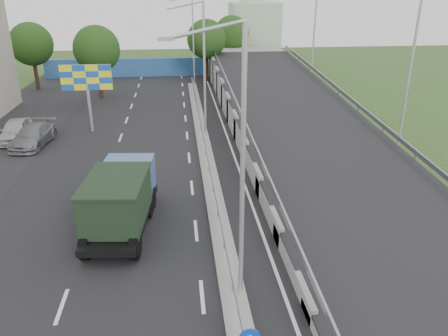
{
  "coord_description": "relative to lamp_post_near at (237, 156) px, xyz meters",
  "views": [
    {
      "loc": [
        -1.83,
        -7.74,
        11.14
      ],
      "look_at": [
        0.48,
        13.66,
        2.2
      ],
      "focal_mm": 35.0,
      "sensor_mm": 36.0,
      "label": 1
    }
  ],
  "objects": [
    {
      "name": "road_surface",
      "position": [
        -3.11,
        14.0,
        -5.81
      ],
      "size": [
        26.0,
        90.0,
        0.04
      ],
      "primitive_type": "cube",
      "color": "black",
      "rests_on": "ground"
    },
    {
      "name": "median",
      "position": [
        -0.11,
        18.0,
        -5.71
      ],
      "size": [
        1.0,
        44.0,
        0.2
      ],
      "primitive_type": "cube",
      "color": "gray",
      "rests_on": "ground"
    },
    {
      "name": "overpass_ramp",
      "position": [
        7.39,
        18.0,
        -4.06
      ],
      "size": [
        10.0,
        50.0,
        3.5
      ],
      "color": "gray",
      "rests_on": "ground"
    },
    {
      "name": "median_guardrail",
      "position": [
        -0.11,
        18.0,
        -5.06
      ],
      "size": [
        0.09,
        44.0,
        0.71
      ],
      "color": "gray",
      "rests_on": "median"
    },
    {
      "name": "lamp_post_near",
      "position": [
        0.0,
        0.0,
        0.0
      ],
      "size": [
        2.74,
        0.18,
        10.08
      ],
      "color": "#B2B5B7",
      "rests_on": "median"
    },
    {
      "name": "lamp_post_mid",
      "position": [
        0.0,
        20.0,
        0.0
      ],
      "size": [
        2.74,
        0.18,
        10.08
      ],
      "color": "#B2B5B7",
      "rests_on": "median"
    },
    {
      "name": "lamp_post_far",
      "position": [
        0.0,
        40.0,
        0.0
      ],
      "size": [
        2.74,
        0.18,
        10.08
      ],
      "color": "#B2B5B7",
      "rests_on": "median"
    },
    {
      "name": "blue_wall",
      "position": [
        -4.11,
        46.0,
        -4.61
      ],
      "size": [
        30.0,
        0.5,
        2.4
      ],
      "primitive_type": "cube",
      "color": "#285093",
      "rests_on": "ground"
    },
    {
      "name": "church",
      "position": [
        9.89,
        54.0,
        -0.5
      ],
      "size": [
        7.0,
        7.0,
        13.8
      ],
      "color": "#B2CCAD",
      "rests_on": "ground"
    },
    {
      "name": "billboard",
      "position": [
        -9.11,
        22.0,
        -1.62
      ],
      "size": [
        4.0,
        0.24,
        5.5
      ],
      "color": "#B2B5B7",
      "rests_on": "ground"
    },
    {
      "name": "tree_left_mid",
      "position": [
        -10.11,
        34.0,
        -0.63
      ],
      "size": [
        4.8,
        4.8,
        7.6
      ],
      "color": "black",
      "rests_on": "ground"
    },
    {
      "name": "tree_median_far",
      "position": [
        1.89,
        42.0,
        -0.63
      ],
      "size": [
        4.8,
        4.8,
        7.6
      ],
      "color": "black",
      "rests_on": "ground"
    },
    {
      "name": "tree_left_far",
      "position": [
        -18.11,
        39.0,
        -0.63
      ],
      "size": [
        4.8,
        4.8,
        7.6
      ],
      "color": "black",
      "rests_on": "ground"
    },
    {
      "name": "tree_ramp_far",
      "position": [
        5.89,
        49.0,
        -0.63
      ],
      "size": [
        4.8,
        4.8,
        7.6
      ],
      "color": "black",
      "rests_on": "ground"
    },
    {
      "name": "dump_truck",
      "position": [
        -4.88,
        5.75,
        -4.12
      ],
      "size": [
        3.22,
        7.13,
        3.05
      ],
      "rotation": [
        0.0,
        0.0,
        -0.1
      ],
      "color": "black",
      "rests_on": "ground"
    },
    {
      "name": "parked_car_d",
      "position": [
        -12.92,
        19.0,
        -5.04
      ],
      "size": [
        2.77,
        5.51,
        1.53
      ],
      "primitive_type": "imported",
      "rotation": [
        0.0,
        0.0,
        -0.12
      ],
      "color": "slate",
      "rests_on": "ground"
    },
    {
      "name": "parked_car_e",
      "position": [
        -14.61,
        20.36,
        -4.99
      ],
      "size": [
        2.37,
        4.95,
        1.63
      ],
      "primitive_type": "imported",
      "rotation": [
        0.0,
        0.0,
        0.09
      ],
      "color": "#AEAFAA",
      "rests_on": "ground"
    }
  ]
}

